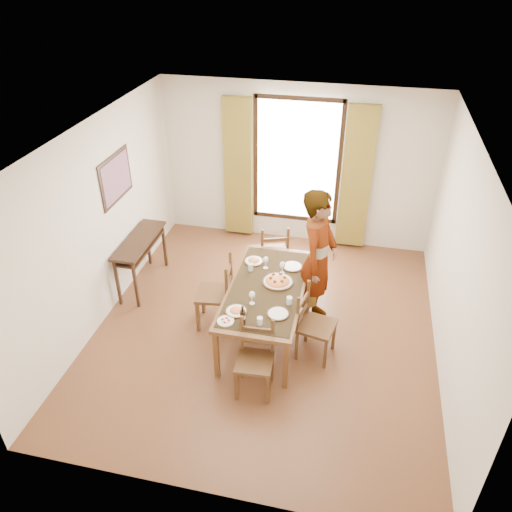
% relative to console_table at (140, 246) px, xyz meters
% --- Properties ---
extents(ground, '(5.00, 5.00, 0.00)m').
position_rel_console_table_xyz_m(ground, '(2.03, -0.60, -0.68)').
color(ground, '#582F1B').
rests_on(ground, ground).
extents(room_shell, '(4.60, 5.10, 2.74)m').
position_rel_console_table_xyz_m(room_shell, '(2.03, -0.47, 0.86)').
color(room_shell, beige).
rests_on(room_shell, ground).
extents(console_table, '(0.38, 1.20, 0.80)m').
position_rel_console_table_xyz_m(console_table, '(0.00, 0.00, 0.00)').
color(console_table, black).
rests_on(console_table, ground).
extents(dining_table, '(0.96, 1.95, 0.76)m').
position_rel_console_table_xyz_m(dining_table, '(2.06, -0.69, 0.01)').
color(dining_table, brown).
rests_on(dining_table, ground).
extents(chair_west, '(0.52, 0.52, 1.04)m').
position_rel_console_table_xyz_m(chair_west, '(1.36, -0.64, -0.20)').
color(chair_west, '#543C1C').
rests_on(chair_west, ground).
extents(chair_north, '(0.56, 0.56, 1.00)m').
position_rel_console_table_xyz_m(chair_north, '(1.91, 0.54, -0.22)').
color(chair_north, '#543C1C').
rests_on(chair_north, ground).
extents(chair_south, '(0.44, 0.44, 0.94)m').
position_rel_console_table_xyz_m(chair_south, '(2.13, -1.69, -0.25)').
color(chair_south, '#543C1C').
rests_on(chair_south, ground).
extents(chair_east, '(0.51, 0.51, 0.98)m').
position_rel_console_table_xyz_m(chair_east, '(2.71, -0.96, -0.23)').
color(chair_east, '#543C1C').
rests_on(chair_east, ground).
extents(man, '(0.92, 0.77, 1.98)m').
position_rel_console_table_xyz_m(man, '(2.65, -0.28, 0.31)').
color(man, gray).
rests_on(man, ground).
extents(plate_sw, '(0.27, 0.27, 0.05)m').
position_rel_console_table_xyz_m(plate_sw, '(1.80, -1.26, 0.10)').
color(plate_sw, silver).
rests_on(plate_sw, dining_table).
extents(plate_se, '(0.27, 0.27, 0.05)m').
position_rel_console_table_xyz_m(plate_se, '(2.30, -1.20, 0.10)').
color(plate_se, silver).
rests_on(plate_se, dining_table).
extents(plate_nw, '(0.27, 0.27, 0.05)m').
position_rel_console_table_xyz_m(plate_nw, '(1.76, -0.15, 0.10)').
color(plate_nw, silver).
rests_on(plate_nw, dining_table).
extents(plate_ne, '(0.27, 0.27, 0.05)m').
position_rel_console_table_xyz_m(plate_ne, '(2.31, -0.17, 0.10)').
color(plate_ne, silver).
rests_on(plate_ne, dining_table).
extents(pasta_platter, '(0.40, 0.40, 0.10)m').
position_rel_console_table_xyz_m(pasta_platter, '(2.17, -0.57, 0.12)').
color(pasta_platter, red).
rests_on(pasta_platter, dining_table).
extents(caprese_plate, '(0.20, 0.20, 0.04)m').
position_rel_console_table_xyz_m(caprese_plate, '(1.72, -1.46, 0.09)').
color(caprese_plate, silver).
rests_on(caprese_plate, dining_table).
extents(wine_glass_a, '(0.08, 0.08, 0.18)m').
position_rel_console_table_xyz_m(wine_glass_a, '(1.95, -1.06, 0.16)').
color(wine_glass_a, white).
rests_on(wine_glass_a, dining_table).
extents(wine_glass_b, '(0.08, 0.08, 0.18)m').
position_rel_console_table_xyz_m(wine_glass_b, '(2.20, -0.34, 0.16)').
color(wine_glass_b, white).
rests_on(wine_glass_b, dining_table).
extents(wine_glass_c, '(0.08, 0.08, 0.18)m').
position_rel_console_table_xyz_m(wine_glass_c, '(1.96, -0.27, 0.16)').
color(wine_glass_c, white).
rests_on(wine_glass_c, dining_table).
extents(tumbler_a, '(0.07, 0.07, 0.10)m').
position_rel_console_table_xyz_m(tumbler_a, '(2.39, -0.97, 0.12)').
color(tumbler_a, silver).
rests_on(tumbler_a, dining_table).
extents(tumbler_b, '(0.07, 0.07, 0.10)m').
position_rel_console_table_xyz_m(tumbler_b, '(1.77, -0.36, 0.12)').
color(tumbler_b, silver).
rests_on(tumbler_b, dining_table).
extents(tumbler_c, '(0.07, 0.07, 0.10)m').
position_rel_console_table_xyz_m(tumbler_c, '(2.12, -1.42, 0.12)').
color(tumbler_c, silver).
rests_on(tumbler_c, dining_table).
extents(wine_bottle, '(0.07, 0.07, 0.25)m').
position_rel_console_table_xyz_m(wine_bottle, '(1.93, -1.44, 0.20)').
color(wine_bottle, black).
rests_on(wine_bottle, dining_table).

